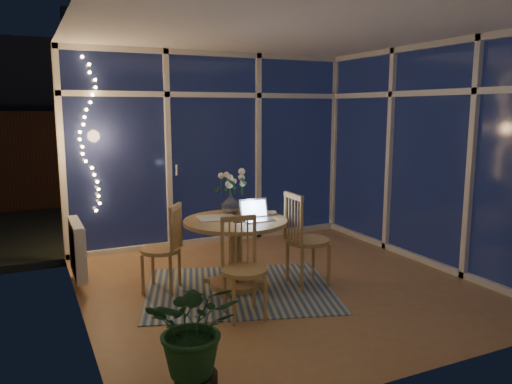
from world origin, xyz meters
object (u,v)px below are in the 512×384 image
chair_front (244,268)px  flower_vase (231,204)px  dining_table (236,254)px  chair_right (308,238)px  laptop (258,210)px  chair_left (161,247)px  potted_plant (195,342)px

chair_front → flower_vase: (0.30, 1.03, 0.38)m
dining_table → chair_right: (0.72, -0.25, 0.14)m
chair_right → flower_vase: size_ratio=4.81×
laptop → flower_vase: (-0.12, 0.43, -0.01)m
chair_left → chair_front: (0.50, -0.96, -0.00)m
flower_vase → chair_left: bearing=-175.0°
chair_front → flower_vase: flower_vase is taller
chair_left → chair_front: 1.08m
chair_left → laptop: size_ratio=2.99×
dining_table → flower_vase: size_ratio=5.07×
chair_left → chair_right: 1.52m
dining_table → potted_plant: potted_plant is taller
chair_left → potted_plant: (-0.29, -1.97, -0.08)m
chair_right → potted_plant: bearing=131.7°
chair_right → laptop: chair_right is taller
chair_left → potted_plant: size_ratio=1.21×
laptop → dining_table: bearing=146.3°
chair_right → flower_vase: chair_right is taller
flower_vase → potted_plant: size_ratio=0.28×
chair_left → potted_plant: bearing=25.3°
chair_left → laptop: (0.92, -0.36, 0.38)m
chair_right → chair_front: (-0.94, -0.48, -0.05)m
chair_right → laptop: 0.63m
dining_table → chair_right: 0.78m
chair_left → laptop: bearing=102.1°
dining_table → chair_front: (-0.22, -0.73, 0.09)m
dining_table → potted_plant: size_ratio=1.40×
dining_table → flower_vase: bearing=76.3°
chair_front → flower_vase: bearing=79.4°
chair_front → dining_table: bearing=78.5°
chair_left → flower_vase: (0.80, 0.07, 0.37)m
laptop → potted_plant: (-1.21, -1.61, -0.46)m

